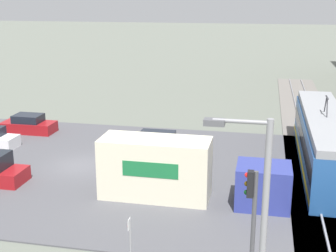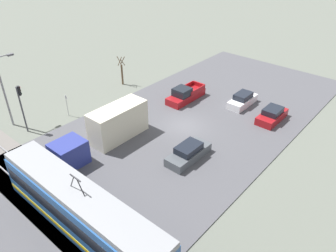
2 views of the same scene
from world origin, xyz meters
name	(u,v)px [view 1 (image 1 of 2)]	position (x,y,z in m)	size (l,w,h in m)	color
ground_plane	(80,167)	(0.00, 0.00, 0.00)	(320.00, 320.00, 0.00)	#60665B
road_surface	(80,166)	(0.00, 0.00, 0.04)	(19.45, 45.32, 0.08)	#4C4C51
rail_bed	(326,185)	(0.00, 15.30, 0.05)	(72.33, 4.40, 0.22)	slate
light_rail_tram	(323,141)	(-3.13, 15.30, 1.75)	(14.99, 2.68, 4.58)	#235193
box_truck	(181,172)	(3.66, 7.29, 1.60)	(2.36, 10.14, 3.30)	navy
sedan_car_0	(157,144)	(-3.75, 4.26, 0.67)	(1.83, 4.68, 1.44)	#4C5156
sedan_car_1	(29,125)	(-6.40, -6.99, 0.68)	(1.87, 4.23, 1.45)	maroon
traffic_light_pole	(252,218)	(11.64, 11.26, 3.26)	(0.28, 0.47, 5.01)	#47474C
street_lamp_near_crossing	(257,221)	(14.01, 11.44, 4.36)	(0.36, 1.95, 7.48)	gray
no_parking_sign	(130,242)	(11.17, 6.67, 1.52)	(0.32, 0.08, 2.51)	gray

